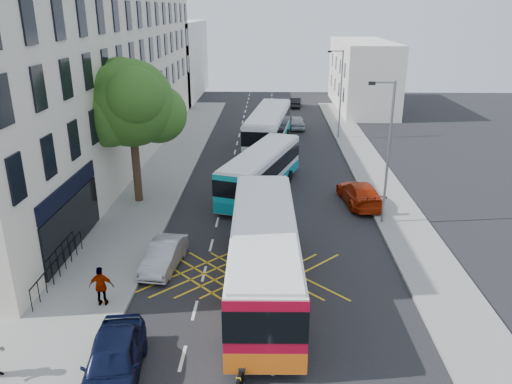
# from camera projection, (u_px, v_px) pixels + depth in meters

# --- Properties ---
(ground) EXTENTS (120.00, 120.00, 0.00)m
(ground) POSITION_uv_depth(u_px,v_px,m) (273.00, 360.00, 17.60)
(ground) COLOR black
(ground) RESTS_ON ground
(pavement_left) EXTENTS (5.00, 70.00, 0.15)m
(pavement_left) POSITION_uv_depth(u_px,v_px,m) (139.00, 201.00, 31.87)
(pavement_left) COLOR gray
(pavement_left) RESTS_ON ground
(pavement_right) EXTENTS (3.00, 70.00, 0.15)m
(pavement_right) POSITION_uv_depth(u_px,v_px,m) (391.00, 204.00, 31.43)
(pavement_right) COLOR gray
(pavement_right) RESTS_ON ground
(terrace_main) EXTENTS (8.30, 45.00, 13.50)m
(terrace_main) POSITION_uv_depth(u_px,v_px,m) (92.00, 76.00, 38.60)
(terrace_main) COLOR beige
(terrace_main) RESTS_ON ground
(terrace_far) EXTENTS (8.00, 20.00, 10.00)m
(terrace_far) POSITION_uv_depth(u_px,v_px,m) (169.00, 60.00, 67.81)
(terrace_far) COLOR silver
(terrace_far) RESTS_ON ground
(building_right) EXTENTS (6.00, 18.00, 8.00)m
(building_right) POSITION_uv_depth(u_px,v_px,m) (362.00, 75.00, 60.91)
(building_right) COLOR silver
(building_right) RESTS_ON ground
(street_tree) EXTENTS (6.30, 5.70, 8.80)m
(street_tree) POSITION_uv_depth(u_px,v_px,m) (131.00, 104.00, 29.68)
(street_tree) COLOR #382619
(street_tree) RESTS_ON pavement_left
(lamp_near) EXTENTS (1.45, 0.15, 8.00)m
(lamp_near) POSITION_uv_depth(u_px,v_px,m) (387.00, 146.00, 27.08)
(lamp_near) COLOR slate
(lamp_near) RESTS_ON pavement_right
(lamp_far) EXTENTS (1.45, 0.15, 8.00)m
(lamp_far) POSITION_uv_depth(u_px,v_px,m) (340.00, 90.00, 45.82)
(lamp_far) COLOR slate
(lamp_far) RESTS_ON pavement_right
(railings) EXTENTS (0.08, 5.60, 1.14)m
(railings) POSITION_uv_depth(u_px,v_px,m) (59.00, 266.00, 22.58)
(railings) COLOR black
(railings) RESTS_ON pavement_left
(bus_near) EXTENTS (3.18, 11.98, 3.35)m
(bus_near) POSITION_uv_depth(u_px,v_px,m) (264.00, 254.00, 21.41)
(bus_near) COLOR silver
(bus_near) RESTS_ON ground
(bus_mid) EXTENTS (5.49, 10.51, 2.89)m
(bus_mid) POSITION_uv_depth(u_px,v_px,m) (261.00, 171.00, 33.06)
(bus_mid) COLOR silver
(bus_mid) RESTS_ON ground
(bus_far) EXTENTS (4.21, 12.15, 3.35)m
(bus_far) POSITION_uv_depth(u_px,v_px,m) (269.00, 128.00, 43.77)
(bus_far) COLOR silver
(bus_far) RESTS_ON ground
(motorbike) EXTENTS (0.73, 1.91, 1.73)m
(motorbike) POSITION_uv_depth(u_px,v_px,m) (246.00, 355.00, 16.61)
(motorbike) COLOR black
(motorbike) RESTS_ON ground
(parked_car_blue) EXTENTS (2.37, 4.74, 1.55)m
(parked_car_blue) POSITION_uv_depth(u_px,v_px,m) (113.00, 361.00, 16.39)
(parked_car_blue) COLOR black
(parked_car_blue) RESTS_ON ground
(parked_car_silver) EXTENTS (1.80, 3.98, 1.27)m
(parked_car_silver) POSITION_uv_depth(u_px,v_px,m) (164.00, 255.00, 23.69)
(parked_car_silver) COLOR #A6A8AD
(parked_car_silver) RESTS_ON ground
(red_hatchback) EXTENTS (2.63, 5.17, 1.44)m
(red_hatchback) POSITION_uv_depth(u_px,v_px,m) (360.00, 193.00, 31.40)
(red_hatchback) COLOR #AC2607
(red_hatchback) RESTS_ON ground
(distant_car_grey) EXTENTS (3.05, 5.58, 1.48)m
(distant_car_grey) POSITION_uv_depth(u_px,v_px,m) (277.00, 117.00, 53.32)
(distant_car_grey) COLOR #43464B
(distant_car_grey) RESTS_ON ground
(distant_car_silver) EXTENTS (1.73, 4.05, 1.36)m
(distant_car_silver) POSITION_uv_depth(u_px,v_px,m) (296.00, 122.00, 51.12)
(distant_car_silver) COLOR #AFB2B8
(distant_car_silver) RESTS_ON ground
(distant_car_dark) EXTENTS (1.69, 3.85, 1.23)m
(distant_car_dark) POSITION_uv_depth(u_px,v_px,m) (296.00, 102.00, 62.25)
(distant_car_dark) COLOR black
(distant_car_dark) RESTS_ON ground
(pedestrian_far) EXTENTS (1.03, 0.48, 1.72)m
(pedestrian_far) POSITION_uv_depth(u_px,v_px,m) (101.00, 286.00, 20.34)
(pedestrian_far) COLOR gray
(pedestrian_far) RESTS_ON pavement_left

